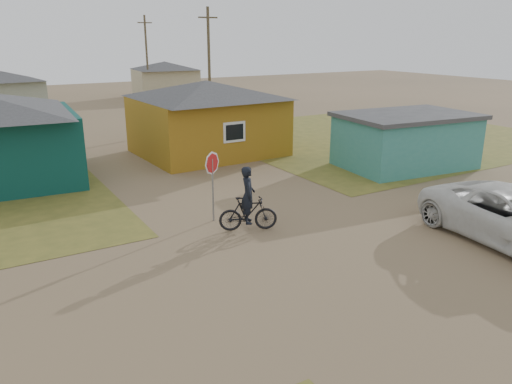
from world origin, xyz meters
TOP-DOWN VIEW (x-y plane):
  - ground at (0.00, 0.00)m, footprint 120.00×120.00m
  - grass_ne at (14.00, 13.00)m, footprint 20.00×18.00m
  - house_yellow at (2.50, 14.00)m, footprint 7.72×6.76m
  - shed_turquoise at (9.50, 6.50)m, footprint 6.71×4.93m
  - house_beige_east at (10.00, 40.00)m, footprint 6.95×6.05m
  - utility_pole_near at (6.50, 22.00)m, footprint 1.40×0.20m
  - utility_pole_far at (7.50, 38.00)m, footprint 1.40×0.20m
  - stop_sign at (-1.84, 4.46)m, footprint 0.80×0.14m
  - cyclist at (-1.25, 3.08)m, footprint 1.97×1.26m

SIDE VIEW (x-z plane):
  - ground at x=0.00m, z-range 0.00..0.00m
  - grass_ne at x=14.00m, z-range 0.00..0.01m
  - cyclist at x=-1.25m, z-range -0.29..1.87m
  - shed_turquoise at x=9.50m, z-range 0.01..2.61m
  - stop_sign at x=-1.84m, z-range 0.58..3.03m
  - house_beige_east at x=10.00m, z-range 0.06..3.66m
  - house_yellow at x=2.50m, z-range 0.05..3.95m
  - utility_pole_near at x=6.50m, z-range 0.14..8.14m
  - utility_pole_far at x=7.50m, z-range 0.14..8.14m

